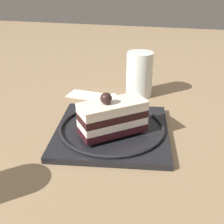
# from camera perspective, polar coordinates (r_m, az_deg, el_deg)

# --- Properties ---
(ground_plane) EXTENTS (2.40, 2.40, 0.00)m
(ground_plane) POSITION_cam_1_polar(r_m,az_deg,el_deg) (0.56, 2.53, -5.45)
(ground_plane) COLOR #8B7151
(dessert_plate) EXTENTS (0.25, 0.25, 0.02)m
(dessert_plate) POSITION_cam_1_polar(r_m,az_deg,el_deg) (0.57, 0.00, -3.54)
(dessert_plate) COLOR black
(dessert_plate) RESTS_ON ground_plane
(cake_slice) EXTENTS (0.13, 0.12, 0.08)m
(cake_slice) POSITION_cam_1_polar(r_m,az_deg,el_deg) (0.53, 0.08, -0.98)
(cake_slice) COLOR #351219
(cake_slice) RESTS_ON dessert_plate
(whipped_cream_dollop) EXTENTS (0.03, 0.03, 0.04)m
(whipped_cream_dollop) POSITION_cam_1_polar(r_m,az_deg,el_deg) (0.62, 0.33, 1.92)
(whipped_cream_dollop) COLOR white
(whipped_cream_dollop) RESTS_ON dessert_plate
(fork) EXTENTS (0.02, 0.11, 0.00)m
(fork) POSITION_cam_1_polar(r_m,az_deg,el_deg) (0.62, 4.67, -0.04)
(fork) COLOR silver
(fork) RESTS_ON dessert_plate
(drink_glass_near) EXTENTS (0.07, 0.07, 0.11)m
(drink_glass_near) POSITION_cam_1_polar(r_m,az_deg,el_deg) (0.74, 5.39, 6.92)
(drink_glass_near) COLOR white
(drink_glass_near) RESTS_ON ground_plane
(folded_napkin) EXTENTS (0.10, 0.06, 0.00)m
(folded_napkin) POSITION_cam_1_polar(r_m,az_deg,el_deg) (0.75, -5.12, 3.36)
(folded_napkin) COLOR white
(folded_napkin) RESTS_ON ground_plane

